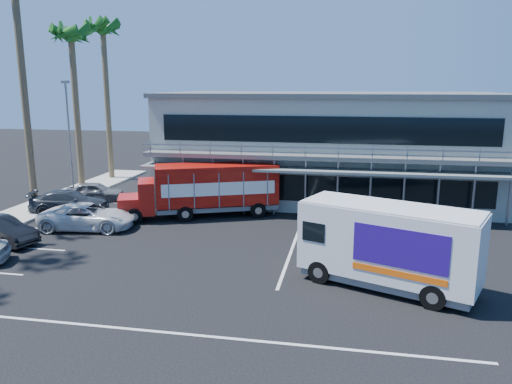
# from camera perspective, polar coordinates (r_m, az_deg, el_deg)

# --- Properties ---
(ground) EXTENTS (120.00, 120.00, 0.00)m
(ground) POSITION_cam_1_polar(r_m,az_deg,el_deg) (21.97, -2.05, -8.75)
(ground) COLOR black
(ground) RESTS_ON ground
(building) EXTENTS (22.40, 12.00, 7.30)m
(building) POSITION_cam_1_polar(r_m,az_deg,el_deg) (35.23, 8.08, 5.25)
(building) COLOR gray
(building) RESTS_ON ground
(curb_strip) EXTENTS (3.00, 32.00, 0.16)m
(curb_strip) POSITION_cam_1_polar(r_m,az_deg,el_deg) (33.45, -25.54, -2.45)
(curb_strip) COLOR #A5A399
(curb_strip) RESTS_ON ground
(palm_e) EXTENTS (2.80, 2.80, 12.25)m
(palm_e) POSITION_cam_1_polar(r_m,az_deg,el_deg) (38.30, -20.34, 15.56)
(palm_e) COLOR brown
(palm_e) RESTS_ON ground
(palm_f) EXTENTS (2.80, 2.80, 13.25)m
(palm_f) POSITION_cam_1_polar(r_m,az_deg,el_deg) (43.38, -17.06, 16.49)
(palm_f) COLOR brown
(palm_f) RESTS_ON ground
(light_pole_far) EXTENTS (0.50, 0.25, 8.09)m
(light_pole_far) POSITION_cam_1_polar(r_m,az_deg,el_deg) (36.39, -20.55, 6.16)
(light_pole_far) COLOR gray
(light_pole_far) RESTS_ON ground
(red_truck) EXTENTS (9.50, 5.53, 3.16)m
(red_truck) POSITION_cam_1_polar(r_m,az_deg,el_deg) (30.10, -5.74, 0.42)
(red_truck) COLOR #A3130D
(red_truck) RESTS_ON ground
(white_van) EXTENTS (7.16, 4.74, 3.32)m
(white_van) POSITION_cam_1_polar(r_m,az_deg,el_deg) (20.12, 14.89, -5.86)
(white_van) COLOR silver
(white_van) RESTS_ON ground
(parked_car_b) EXTENTS (4.36, 2.46, 1.36)m
(parked_car_b) POSITION_cam_1_polar(r_m,az_deg,el_deg) (28.14, -27.22, -3.95)
(parked_car_b) COLOR black
(parked_car_b) RESTS_ON ground
(parked_car_c) EXTENTS (5.40, 3.04, 1.42)m
(parked_car_c) POSITION_cam_1_polar(r_m,az_deg,el_deg) (29.05, -18.69, -2.68)
(parked_car_c) COLOR silver
(parked_car_c) RESTS_ON ground
(parked_car_d) EXTENTS (5.13, 3.24, 1.39)m
(parked_car_d) POSITION_cam_1_polar(r_m,az_deg,el_deg) (33.23, -20.54, -1.02)
(parked_car_d) COLOR #272D34
(parked_car_d) RESTS_ON ground
(parked_car_e) EXTENTS (4.12, 2.43, 1.32)m
(parked_car_e) POSITION_cam_1_polar(r_m,az_deg,el_deg) (35.94, -17.94, 0.06)
(parked_car_e) COLOR slate
(parked_car_e) RESTS_ON ground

